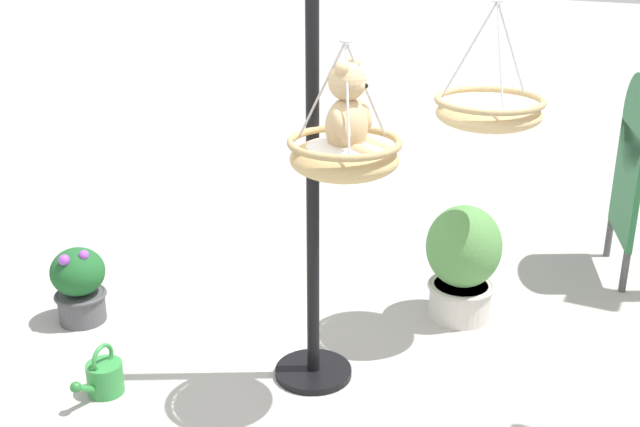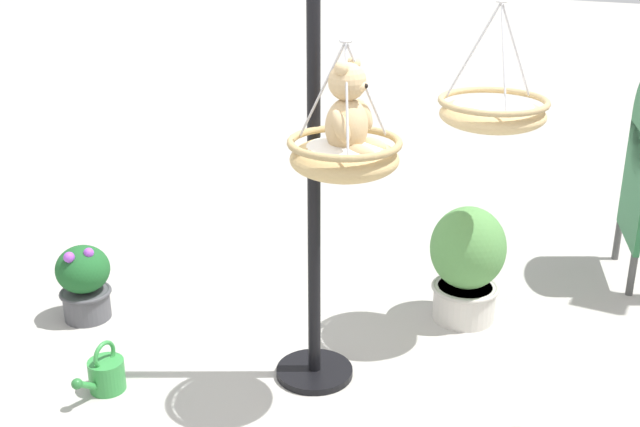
% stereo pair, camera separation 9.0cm
% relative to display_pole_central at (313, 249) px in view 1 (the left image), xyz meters
% --- Properties ---
extents(ground_plane, '(40.00, 40.00, 0.00)m').
position_rel_display_pole_central_xyz_m(ground_plane, '(0.25, 0.08, -0.79)').
color(ground_plane, '#ADAAA3').
extents(display_pole_central, '(0.44, 0.44, 2.52)m').
position_rel_display_pole_central_xyz_m(display_pole_central, '(0.00, 0.00, 0.00)').
color(display_pole_central, black).
rests_on(display_pole_central, ground).
extents(hanging_basket_with_teddy, '(0.56, 0.56, 0.67)m').
position_rel_display_pole_central_xyz_m(hanging_basket_with_teddy, '(0.15, 0.25, 0.61)').
color(hanging_basket_with_teddy, tan).
extents(teddy_bear, '(0.32, 0.29, 0.47)m').
position_rel_display_pole_central_xyz_m(teddy_bear, '(0.15, 0.27, 0.81)').
color(teddy_bear, tan).
extents(hanging_basket_left_high, '(0.62, 0.62, 0.72)m').
position_rel_display_pole_central_xyz_m(hanging_basket_left_high, '(-0.87, 0.68, 0.65)').
color(hanging_basket_left_high, tan).
extents(potted_plant_fern_front, '(0.48, 0.48, 0.77)m').
position_rel_display_pole_central_xyz_m(potted_plant_fern_front, '(-1.05, 0.54, -0.39)').
color(potted_plant_fern_front, beige).
rests_on(potted_plant_fern_front, ground).
extents(potted_plant_flowering_red, '(0.34, 0.34, 0.52)m').
position_rel_display_pole_central_xyz_m(potted_plant_flowering_red, '(0.10, -1.63, -0.53)').
color(potted_plant_flowering_red, '#4C4C51').
rests_on(potted_plant_flowering_red, ground).
extents(display_sign_board, '(0.67, 0.25, 1.47)m').
position_rel_display_pole_central_xyz_m(display_sign_board, '(-2.20, 1.36, 0.08)').
color(display_sign_board, '#286B3D').
rests_on(display_sign_board, ground).
extents(watering_can, '(0.35, 0.20, 0.30)m').
position_rel_display_pole_central_xyz_m(watering_can, '(0.68, -0.95, -0.69)').
color(watering_can, '#338C3F').
rests_on(watering_can, ground).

